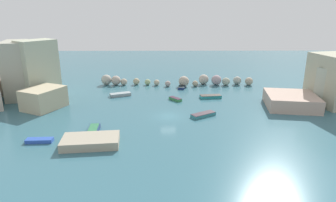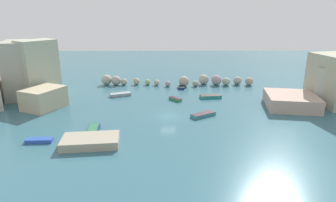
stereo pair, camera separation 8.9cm
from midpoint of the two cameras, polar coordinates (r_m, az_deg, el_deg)
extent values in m
plane|color=#356472|center=(47.87, 0.10, -3.03)|extent=(160.00, 160.00, 0.00)
cube|color=#AEB398|center=(61.63, -23.97, 5.62)|extent=(7.50, 7.86, 11.38)
cube|color=#A7A593|center=(64.31, -27.43, 5.46)|extent=(6.04, 9.39, 11.07)
cube|color=#A7AC8E|center=(70.33, -27.26, 2.96)|extent=(8.69, 5.10, 2.96)
cube|color=#BDAF8C|center=(55.74, -23.14, 0.50)|extent=(7.46, 8.14, 3.69)
cube|color=#BAA391|center=(69.90, -28.23, 2.89)|extent=(9.08, 9.10, 3.32)
cube|color=#ABA296|center=(68.97, 28.51, 2.85)|extent=(5.04, 7.10, 3.72)
cube|color=tan|center=(56.59, 23.06, 0.05)|extent=(9.81, 9.82, 2.35)
cube|color=#ACAB90|center=(60.95, 30.13, 3.59)|extent=(8.31, 9.65, 9.21)
sphere|color=#A4A195|center=(69.30, -11.94, 4.10)|extent=(2.37, 2.37, 2.37)
sphere|color=#A99C90|center=(68.70, -10.12, 4.01)|extent=(2.17, 2.17, 2.17)
sphere|color=#AFA28E|center=(68.42, -8.60, 3.75)|extent=(1.52, 1.52, 1.52)
sphere|color=tan|center=(68.41, -6.18, 3.85)|extent=(1.52, 1.52, 1.52)
sphere|color=#9DB17C|center=(67.97, -3.97, 3.74)|extent=(1.34, 1.34, 1.34)
sphere|color=#B6AA90|center=(67.40, -2.18, 3.65)|extent=(1.33, 1.33, 1.33)
sphere|color=#A89791|center=(66.37, 0.02, 3.42)|extent=(1.30, 1.30, 1.30)
sphere|color=#AE9F8E|center=(66.45, 3.18, 3.89)|extent=(2.36, 2.36, 2.36)
sphere|color=tan|center=(66.79, 5.43, 3.44)|extent=(1.31, 1.31, 1.31)
sphere|color=#B1A699|center=(68.88, 7.07, 4.24)|extent=(2.30, 2.30, 2.30)
sphere|color=#A69399|center=(68.57, 9.52, 4.08)|extent=(2.31, 2.31, 2.31)
sphere|color=#A6AC97|center=(68.70, 11.39, 3.77)|extent=(1.79, 1.79, 1.79)
sphere|color=#A1A499|center=(69.96, 13.49, 3.93)|extent=(1.90, 1.90, 1.90)
sphere|color=#AFA28C|center=(70.09, 15.67, 3.74)|extent=(1.82, 1.82, 1.82)
cube|color=#A39984|center=(39.17, -14.89, -7.62)|extent=(7.62, 4.82, 1.10)
sphere|color=gold|center=(66.03, 2.88, 2.98)|extent=(0.52, 0.52, 0.52)
cube|color=#89979C|center=(59.86, -9.26, 1.28)|extent=(4.40, 2.91, 0.61)
cube|color=navy|center=(43.20, -14.39, -5.50)|extent=(1.75, 3.76, 0.62)
cube|color=#2D7047|center=(43.07, -14.42, -5.08)|extent=(1.49, 3.19, 0.08)
cube|color=teal|center=(58.34, 8.40, 0.85)|extent=(4.32, 2.05, 0.53)
cube|color=#2A251E|center=(58.26, 8.41, 1.13)|extent=(4.23, 2.00, 0.06)
cube|color=teal|center=(48.22, 6.98, -2.71)|extent=(4.40, 3.54, 0.48)
cube|color=#2D1E26|center=(48.12, 6.99, -2.41)|extent=(4.31, 3.47, 0.06)
cube|color=blue|center=(42.40, -23.88, -7.06)|extent=(3.49, 1.30, 0.49)
cube|color=#39874B|center=(56.23, 1.50, 0.37)|extent=(2.57, 2.78, 0.47)
cube|color=#2D1928|center=(56.15, 1.51, 0.63)|extent=(2.52, 2.73, 0.06)
cube|color=navy|center=(64.84, 2.71, 2.67)|extent=(1.69, 2.71, 0.43)
cube|color=#1D292F|center=(64.77, 2.71, 2.87)|extent=(1.65, 2.66, 0.06)
camera|label=1|loc=(0.04, -89.95, 0.02)|focal=31.06mm
camera|label=2|loc=(0.04, 90.05, -0.02)|focal=31.06mm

